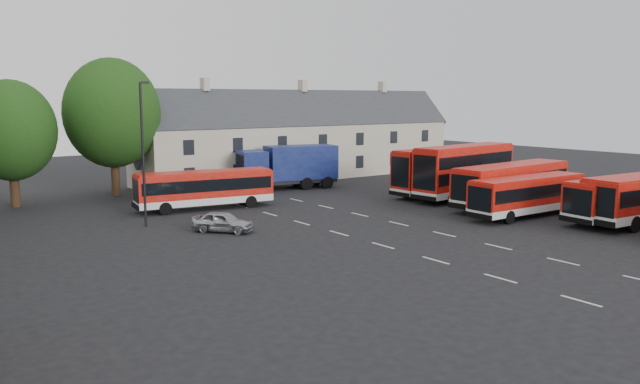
{
  "coord_description": "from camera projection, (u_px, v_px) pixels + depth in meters",
  "views": [
    {
      "loc": [
        -23.05,
        -23.36,
        8.17
      ],
      "look_at": [
        0.49,
        8.62,
        2.2
      ],
      "focal_mm": 35.0,
      "sensor_mm": 36.0,
      "label": 1
    }
  ],
  "objects": [
    {
      "name": "bus_row_c",
      "position": [
        626.0,
        195.0,
        41.59
      ],
      "size": [
        10.56,
        3.22,
        2.94
      ],
      "rotation": [
        0.0,
        0.0,
        -0.08
      ],
      "color": "silver",
      "rests_on": "ground"
    },
    {
      "name": "bus_row_e",
      "position": [
        512.0,
        181.0,
        47.02
      ],
      "size": [
        11.72,
        3.4,
        3.27
      ],
      "rotation": [
        0.0,
        0.0,
        0.06
      ],
      "color": "silver",
      "rests_on": "ground"
    },
    {
      "name": "bus_dd_north",
      "position": [
        441.0,
        169.0,
        52.82
      ],
      "size": [
        9.82,
        2.56,
        4.0
      ],
      "rotation": [
        0.0,
        0.0,
        0.03
      ],
      "color": "silver",
      "rests_on": "ground"
    },
    {
      "name": "terrace_houses",
      "position": [
        303.0,
        140.0,
        64.86
      ],
      "size": [
        35.7,
        7.13,
        10.06
      ],
      "color": "beige",
      "rests_on": "ground"
    },
    {
      "name": "bus_row_d",
      "position": [
        528.0,
        193.0,
        43.3
      ],
      "size": [
        9.99,
        2.61,
        2.8
      ],
      "rotation": [
        0.0,
        0.0,
        -0.03
      ],
      "color": "silver",
      "rests_on": "ground"
    },
    {
      "name": "lamppost",
      "position": [
        143.0,
        150.0,
        39.36
      ],
      "size": [
        0.64,
        0.38,
        9.23
      ],
      "rotation": [
        0.0,
        0.0,
        -0.29
      ],
      "color": "black",
      "rests_on": "ground"
    },
    {
      "name": "ground",
      "position": [
        408.0,
        253.0,
        33.33
      ],
      "size": [
        140.0,
        140.0,
        0.0
      ],
      "primitive_type": "plane",
      "color": "black",
      "rests_on": "ground"
    },
    {
      "name": "bus_north",
      "position": [
        205.0,
        186.0,
        46.25
      ],
      "size": [
        10.31,
        3.83,
        2.85
      ],
      "rotation": [
        0.0,
        0.0,
        -0.16
      ],
      "color": "silver",
      "rests_on": "ground"
    },
    {
      "name": "bus_dd_south",
      "position": [
        465.0,
        168.0,
        51.09
      ],
      "size": [
        10.89,
        3.62,
        4.38
      ],
      "rotation": [
        0.0,
        0.0,
        0.11
      ],
      "color": "silver",
      "rests_on": "ground"
    },
    {
      "name": "box_truck",
      "position": [
        289.0,
        165.0,
        56.66
      ],
      "size": [
        9.33,
        4.7,
        3.91
      ],
      "rotation": [
        0.0,
        0.0,
        -0.22
      ],
      "color": "black",
      "rests_on": "ground"
    },
    {
      "name": "silver_car",
      "position": [
        223.0,
        222.0,
        38.43
      ],
      "size": [
        3.61,
        3.89,
        1.29
      ],
      "primitive_type": "imported",
      "rotation": [
        0.0,
        0.0,
        0.7
      ],
      "color": "#ADAFB5",
      "rests_on": "ground"
    },
    {
      "name": "lane_markings",
      "position": [
        415.0,
        240.0,
        36.39
      ],
      "size": [
        5.15,
        33.8,
        0.01
      ],
      "color": "beige",
      "rests_on": "ground"
    }
  ]
}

